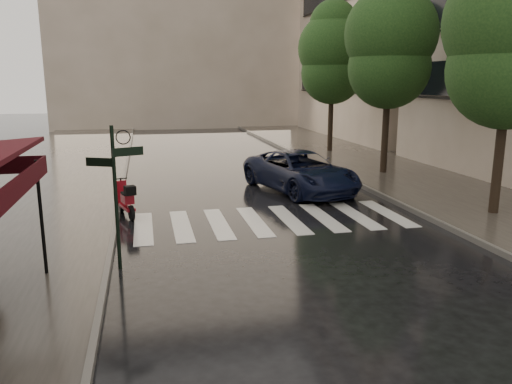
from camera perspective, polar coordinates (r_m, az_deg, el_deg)
name	(u,v)px	position (r m, az deg, el deg)	size (l,w,h in m)	color
ground	(188,328)	(8.61, -7.81, -15.10)	(120.00, 120.00, 0.00)	black
sidewalk_near	(39,188)	(20.39, -23.53, 0.42)	(6.00, 60.00, 0.12)	#38332D
sidewalk_far	(399,173)	(22.73, 15.99, 2.14)	(5.50, 60.00, 0.12)	#38332D
curb_near	(123,184)	(20.02, -14.94, 0.88)	(0.12, 60.00, 0.16)	#595651
curb_far	(339,175)	(21.54, 9.42, 1.95)	(0.12, 60.00, 0.16)	#595651
crosswalk	(272,220)	(14.61, 1.83, -3.22)	(7.85, 3.20, 0.01)	silver
signpost	(115,186)	(10.85, -15.77, 0.66)	(1.17, 0.29, 3.10)	black
haussmann_far	(390,3)	(38.06, 15.09, 20.12)	(8.00, 16.00, 18.50)	#A08E7A
backdrop_building	(181,10)	(46.15, -8.60, 19.93)	(22.00, 6.00, 20.00)	#A08E7A
tree_near	(512,32)	(16.24, 27.24, 15.96)	(3.80, 3.80, 7.99)	black
tree_mid	(390,41)	(22.10, 15.10, 16.33)	(3.80, 3.80, 8.34)	black
tree_far	(333,53)	(28.56, 8.76, 15.39)	(3.80, 3.80, 8.16)	black
scooter	(126,200)	(15.41, -14.62, -0.92)	(0.71, 1.58, 1.07)	black
parked_car	(300,171)	(18.42, 5.08, 2.36)	(2.43, 5.27, 1.47)	black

